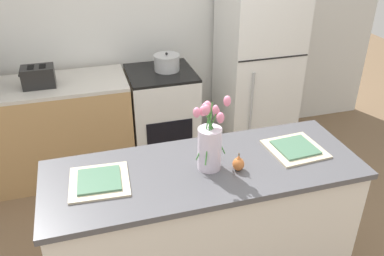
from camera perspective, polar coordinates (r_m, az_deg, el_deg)
name	(u,v)px	position (r m, az deg, el deg)	size (l,w,h in m)	color
back_wall	(139,13)	(3.94, -7.47, 15.68)	(5.20, 0.08, 2.70)	silver
kitchen_island	(203,230)	(2.59, 1.61, -14.14)	(1.80, 0.66, 0.95)	silver
back_counter	(35,133)	(3.86, -21.21, -0.71)	(1.68, 0.60, 0.91)	tan
stove_range	(162,116)	(3.90, -4.18, 1.63)	(0.60, 0.61, 0.91)	silver
refrigerator	(257,68)	(4.02, 9.06, 8.36)	(0.68, 0.67, 1.70)	white
flower_vase	(210,143)	(2.21, 2.50, -2.05)	(0.21, 0.18, 0.44)	silver
pear_figurine	(238,163)	(2.26, 6.53, -4.96)	(0.07, 0.07, 0.11)	#C66B33
plate_setting_left	(99,181)	(2.23, -12.87, -7.27)	(0.33, 0.33, 0.02)	beige
plate_setting_right	(295,148)	(2.52, 14.27, -2.79)	(0.33, 0.33, 0.02)	beige
toaster	(38,77)	(3.59, -20.76, 6.76)	(0.28, 0.18, 0.17)	black
cooking_pot	(167,63)	(3.72, -3.55, 9.15)	(0.24, 0.24, 0.17)	#B2B5B7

